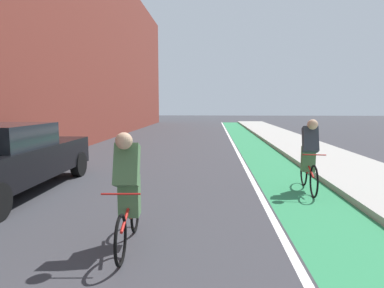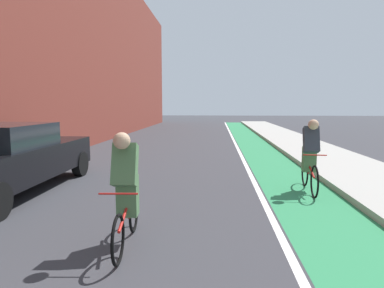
{
  "view_description": "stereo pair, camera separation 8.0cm",
  "coord_description": "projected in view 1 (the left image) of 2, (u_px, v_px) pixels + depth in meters",
  "views": [
    {
      "loc": [
        1.36,
        2.87,
        1.95
      ],
      "look_at": [
        0.96,
        9.44,
        1.15
      ],
      "focal_mm": 30.73,
      "sensor_mm": 36.0,
      "label": 1
    },
    {
      "loc": [
        1.44,
        2.88,
        1.95
      ],
      "look_at": [
        0.96,
        9.44,
        1.15
      ],
      "focal_mm": 30.73,
      "sensor_mm": 36.0,
      "label": 2
    }
  ],
  "objects": [
    {
      "name": "building_facade_left",
      "position": [
        56.0,
        36.0,
        15.26
      ],
      "size": [
        4.15,
        40.45,
        10.19
      ],
      "color": "brown",
      "rests_on": "ground"
    },
    {
      "name": "bike_lane_paint",
      "position": [
        254.0,
        146.0,
        15.33
      ],
      "size": [
        1.6,
        40.45,
        0.0
      ],
      "primitive_type": "cube",
      "color": "#2D8451",
      "rests_on": "ground"
    },
    {
      "name": "parked_sedan_black",
      "position": [
        8.0,
        158.0,
        7.13
      ],
      "size": [
        1.89,
        4.64,
        1.53
      ],
      "color": "black",
      "rests_on": "ground"
    },
    {
      "name": "cyclist_trailing",
      "position": [
        309.0,
        154.0,
        7.33
      ],
      "size": [
        0.48,
        1.74,
        1.63
      ],
      "color": "black",
      "rests_on": "ground"
    },
    {
      "name": "sidewalk_right",
      "position": [
        299.0,
        145.0,
        15.2
      ],
      "size": [
        2.57,
        40.45,
        0.14
      ],
      "primitive_type": "cube",
      "color": "#A8A59E",
      "rests_on": "ground"
    },
    {
      "name": "ground_plane",
      "position": [
        179.0,
        152.0,
        13.55
      ],
      "size": [
        88.99,
        88.99,
        0.0
      ],
      "primitive_type": "plane",
      "color": "#38383D"
    },
    {
      "name": "lane_divider_stripe",
      "position": [
        234.0,
        146.0,
        15.38
      ],
      "size": [
        0.12,
        40.45,
        0.0
      ],
      "primitive_type": "cube",
      "color": "white",
      "rests_on": "ground"
    },
    {
      "name": "cyclist_mid",
      "position": [
        128.0,
        189.0,
        4.44
      ],
      "size": [
        0.48,
        1.68,
        1.59
      ],
      "color": "black",
      "rests_on": "ground"
    }
  ]
}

